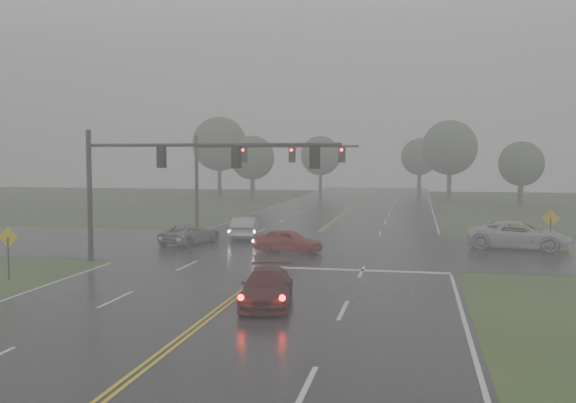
% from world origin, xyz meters
% --- Properties ---
extents(ground, '(180.00, 180.00, 0.00)m').
position_xyz_m(ground, '(0.00, 0.00, 0.00)').
color(ground, '#2D451D').
rests_on(ground, ground).
extents(main_road, '(18.00, 160.00, 0.02)m').
position_xyz_m(main_road, '(0.00, 20.00, 0.00)').
color(main_road, black).
rests_on(main_road, ground).
extents(cross_street, '(120.00, 14.00, 0.02)m').
position_xyz_m(cross_street, '(0.00, 22.00, 0.00)').
color(cross_street, black).
rests_on(cross_street, ground).
extents(stop_bar, '(8.50, 0.50, 0.01)m').
position_xyz_m(stop_bar, '(4.50, 14.40, 0.00)').
color(stop_bar, silver).
rests_on(stop_bar, ground).
extents(sedan_maroon, '(2.51, 4.80, 1.33)m').
position_xyz_m(sedan_maroon, '(1.55, 6.30, 0.00)').
color(sedan_maroon, '#400D0B').
rests_on(sedan_maroon, ground).
extents(sedan_red, '(4.33, 2.44, 1.39)m').
position_xyz_m(sedan_red, '(-0.27, 19.51, 0.00)').
color(sedan_red, maroon).
rests_on(sedan_red, ground).
extents(sedan_silver, '(2.30, 4.75, 1.50)m').
position_xyz_m(sedan_silver, '(-4.48, 25.36, 0.00)').
color(sedan_silver, '#A4A7AC').
rests_on(sedan_silver, ground).
extents(car_grey, '(3.33, 5.05, 1.29)m').
position_xyz_m(car_grey, '(-7.22, 22.02, 0.00)').
color(car_grey, slate).
rests_on(car_grey, ground).
extents(pickup_white, '(6.47, 3.80, 1.69)m').
position_xyz_m(pickup_white, '(13.24, 23.76, 0.00)').
color(pickup_white, '#B9BCBE').
rests_on(pickup_white, ground).
extents(signal_gantry_near, '(13.75, 0.31, 7.09)m').
position_xyz_m(signal_gantry_near, '(-5.91, 14.58, 5.01)').
color(signal_gantry_near, black).
rests_on(signal_gantry_near, ground).
extents(signal_gantry_far, '(13.08, 0.37, 7.30)m').
position_xyz_m(signal_gantry_far, '(-6.16, 31.72, 5.13)').
color(signal_gantry_far, black).
rests_on(signal_gantry_far, ground).
extents(sign_diamond_west, '(1.04, 0.11, 2.50)m').
position_xyz_m(sign_diamond_west, '(-11.14, 8.79, 1.69)').
color(sign_diamond_west, black).
rests_on(sign_diamond_west, ground).
extents(sign_diamond_east, '(1.03, 0.18, 2.50)m').
position_xyz_m(sign_diamond_east, '(14.95, 23.27, 1.68)').
color(sign_diamond_east, black).
rests_on(sign_diamond_east, ground).
extents(tree_nw_a, '(5.69, 5.69, 8.36)m').
position_xyz_m(tree_nw_a, '(-13.74, 63.12, 5.49)').
color(tree_nw_a, '#382E24').
rests_on(tree_nw_a, ground).
extents(tree_ne_a, '(7.04, 7.04, 10.35)m').
position_xyz_m(tree_ne_a, '(11.18, 67.93, 6.81)').
color(tree_ne_a, '#382E24').
rests_on(tree_ne_a, ground).
extents(tree_n_mid, '(6.01, 6.01, 8.82)m').
position_xyz_m(tree_n_mid, '(-7.31, 79.47, 5.80)').
color(tree_n_mid, '#382E24').
rests_on(tree_n_mid, ground).
extents(tree_e_near, '(5.02, 5.02, 7.37)m').
position_xyz_m(tree_e_near, '(18.53, 58.44, 4.84)').
color(tree_e_near, '#382E24').
rests_on(tree_e_near, ground).
extents(tree_nw_b, '(7.71, 7.71, 11.32)m').
position_xyz_m(tree_nw_b, '(-20.45, 70.41, 7.45)').
color(tree_nw_b, '#382E24').
rests_on(tree_nw_b, ground).
extents(tree_n_far, '(5.83, 5.83, 8.57)m').
position_xyz_m(tree_n_far, '(7.47, 86.48, 5.63)').
color(tree_n_far, '#382E24').
rests_on(tree_n_far, ground).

